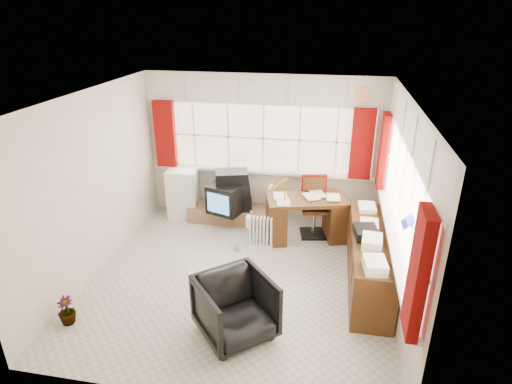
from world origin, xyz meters
TOP-DOWN VIEW (x-y plane):
  - ground at (0.00, 0.00)m, footprint 4.00×4.00m
  - room_walls at (0.00, 0.00)m, footprint 4.00×4.00m
  - window_back at (0.00, 1.94)m, footprint 3.70×0.12m
  - window_right at (1.94, 0.00)m, footprint 0.12×3.70m
  - curtains at (0.92, 0.93)m, footprint 3.83×3.83m
  - overhead_cabinets at (0.98, 0.98)m, footprint 3.98×3.98m
  - desk at (0.81, 1.32)m, footprint 1.35×0.91m
  - desk_lamp at (0.48, 1.12)m, footprint 0.16×0.15m
  - task_chair at (0.91, 1.56)m, footprint 0.48×0.50m
  - office_chair at (0.20, -1.05)m, footprint 1.11×1.11m
  - radiator at (0.15, 0.87)m, footprint 0.36×0.15m
  - credenza at (1.73, 0.20)m, footprint 0.50×2.00m
  - file_tray at (1.64, 0.16)m, footprint 0.33×0.40m
  - tv_bench at (-0.55, 1.72)m, footprint 1.40×0.50m
  - crt_tv at (-0.56, 1.55)m, footprint 0.67×0.64m
  - hifi_stack at (-0.49, 1.70)m, footprint 0.73×0.57m
  - mini_fridge at (-1.40, 1.80)m, footprint 0.57×0.57m
  - spray_bottle_a at (-0.13, 1.53)m, footprint 0.15×0.16m
  - spray_bottle_b at (-0.19, 0.73)m, footprint 0.10×0.10m
  - flower_vase at (-1.80, -1.24)m, footprint 0.24×0.24m

SIDE VIEW (x-z plane):
  - ground at x=0.00m, z-range 0.00..0.00m
  - spray_bottle_b at x=-0.19m, z-range 0.00..0.17m
  - tv_bench at x=-0.55m, z-range 0.00..0.25m
  - spray_bottle_a at x=-0.13m, z-range 0.00..0.30m
  - flower_vase at x=-1.80m, z-range 0.00..0.36m
  - radiator at x=0.15m, z-range -0.05..0.49m
  - office_chair at x=0.20m, z-range 0.00..0.72m
  - credenza at x=1.73m, z-range -0.03..0.82m
  - desk at x=0.81m, z-range 0.02..0.77m
  - mini_fridge at x=-1.40m, z-range 0.00..0.88m
  - crt_tv at x=-0.56m, z-range 0.25..0.74m
  - task_chair at x=0.91m, z-range 0.03..1.01m
  - hifi_stack at x=-0.49m, z-range 0.23..0.91m
  - file_tray at x=1.64m, z-range 0.75..0.87m
  - window_back at x=0.00m, z-range -0.85..2.75m
  - window_right at x=1.94m, z-range -0.85..2.75m
  - desk_lamp at x=0.48m, z-range 0.79..1.19m
  - curtains at x=0.92m, z-range 0.88..2.03m
  - room_walls at x=0.00m, z-range -0.50..3.50m
  - overhead_cabinets at x=0.98m, z-range 2.01..2.49m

